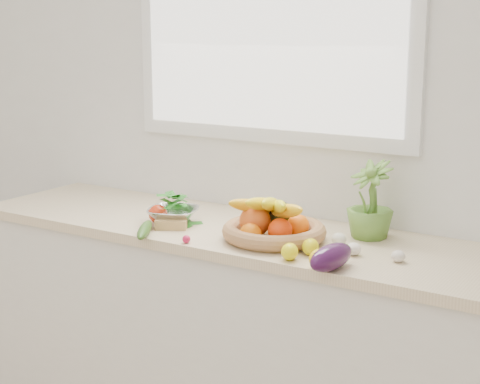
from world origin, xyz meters
The scene contains 20 objects.
back_wall centered at (0.00, 2.25, 1.35)m, with size 4.50×0.02×2.70m, color white.
counter_cabinet centered at (0.00, 1.95, 0.43)m, with size 2.20×0.58×0.86m, color silver.
countertop centered at (0.00, 1.95, 0.88)m, with size 2.24×0.62×0.04m, color beige.
window_frame centered at (0.00, 2.23, 1.75)m, with size 1.30×0.03×1.10m, color white.
window_pane centered at (0.00, 2.21, 1.75)m, with size 1.18×0.01×0.98m, color white.
orange_loose centered at (0.20, 1.76, 0.94)m, with size 0.08×0.08×0.08m, color orange.
lemon_a centered at (0.39, 1.69, 0.93)m, with size 0.06×0.07×0.06m, color yellow.
lemon_b centered at (0.52, 1.67, 0.93)m, with size 0.06×0.08×0.06m, color yellow.
lemon_c centered at (0.43, 1.78, 0.93)m, with size 0.06×0.07×0.06m, color yellow.
apple centered at (-0.28, 1.84, 0.94)m, with size 0.08×0.08×0.08m, color #B92A0E.
ginger centered at (-0.18, 1.79, 0.92)m, with size 0.12×0.05×0.04m, color tan.
garlic_a centered at (0.46, 1.94, 0.92)m, with size 0.05×0.05×0.05m, color beige.
garlic_b centered at (0.71, 1.87, 0.92)m, with size 0.05×0.05×0.04m, color silver.
garlic_c centered at (0.56, 1.86, 0.92)m, with size 0.05×0.05×0.04m, color white.
eggplant centered at (0.56, 1.67, 0.94)m, with size 0.08×0.22×0.09m, color #350F3A.
cucumber centered at (-0.21, 1.67, 0.92)m, with size 0.04×0.24×0.04m, color #275118.
radish centered at (-0.02, 1.67, 0.91)m, with size 0.03×0.03×0.03m, color #C71846.
potted_herb centered at (0.52, 2.09, 1.04)m, with size 0.17×0.17×0.31m, color #5B8A32.
fruit_basket centered at (0.23, 1.88, 0.95)m, with size 0.48×0.48×0.19m.
colander_with_spinach centered at (-0.23, 1.87, 0.96)m, with size 0.26×0.26×0.11m.
Camera 1 is at (1.51, -0.40, 1.66)m, focal length 55.00 mm.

